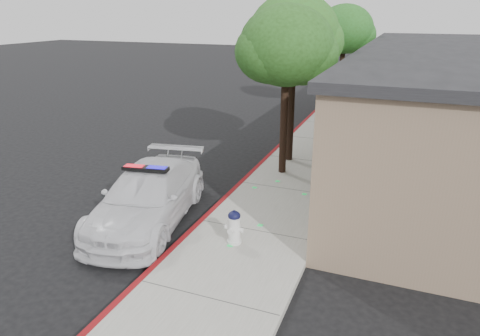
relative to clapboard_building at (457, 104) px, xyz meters
The scene contains 9 objects.
ground 11.42m from the clapboard_building, 126.62° to the right, with size 120.00×120.00×0.00m, color black.
sidewalk 8.13m from the clapboard_building, 130.31° to the right, with size 3.20×60.00×0.15m, color gray.
red_curb 9.18m from the clapboard_building, 137.85° to the right, with size 0.14×60.00×0.16m, color maroon.
clapboard_building is the anchor object (origin of this frame).
police_car 12.41m from the clapboard_building, 130.96° to the right, with size 3.01×5.50×1.63m.
fire_hydrant 11.26m from the clapboard_building, 118.63° to the right, with size 0.50×0.43×0.87m.
street_tree_near 7.58m from the clapboard_building, 141.01° to the right, with size 3.28×3.07×5.63m.
street_tree_mid 7.02m from the clapboard_building, 151.62° to the right, with size 3.38×3.14×5.99m.
street_tree_far 8.38m from the clapboard_building, 131.73° to the left, with size 3.16×3.05×5.73m.
Camera 1 is at (4.91, -9.51, 5.56)m, focal length 32.44 mm.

